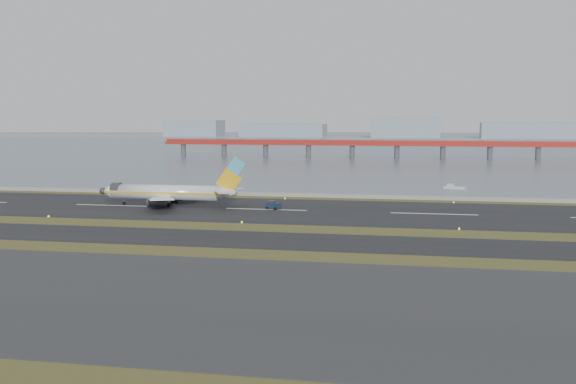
{
  "coord_description": "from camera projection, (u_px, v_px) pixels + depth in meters",
  "views": [
    {
      "loc": [
        39.9,
        -139.12,
        22.75
      ],
      "look_at": [
        7.06,
        22.0,
        5.34
      ],
      "focal_mm": 45.0,
      "sensor_mm": 36.0,
      "label": 1
    }
  ],
  "objects": [
    {
      "name": "ground",
      "position": [
        232.0,
        229.0,
        145.88
      ],
      "size": [
        1000.0,
        1000.0,
        0.0
      ],
      "primitive_type": "plane",
      "color": "#3A4418",
      "rests_on": "ground"
    },
    {
      "name": "apron_strip",
      "position": [
        114.0,
        294.0,
        92.28
      ],
      "size": [
        1000.0,
        50.0,
        0.1
      ],
      "primitive_type": "cube",
      "color": "#2D2D2F",
      "rests_on": "ground"
    },
    {
      "name": "taxiway_strip",
      "position": [
        214.0,
        238.0,
        134.18
      ],
      "size": [
        1000.0,
        18.0,
        0.1
      ],
      "primitive_type": "cube",
      "color": "black",
      "rests_on": "ground"
    },
    {
      "name": "runway_strip",
      "position": [
        266.0,
        210.0,
        175.1
      ],
      "size": [
        1000.0,
        45.0,
        0.1
      ],
      "primitive_type": "cube",
      "color": "black",
      "rests_on": "ground"
    },
    {
      "name": "seawall",
      "position": [
        290.0,
        195.0,
        204.29
      ],
      "size": [
        1000.0,
        2.5,
        1.0
      ],
      "primitive_type": "cube",
      "color": "gray",
      "rests_on": "ground"
    },
    {
      "name": "bay_water",
      "position": [
        386.0,
        143.0,
        594.1
      ],
      "size": [
        1400.0,
        800.0,
        1.3
      ],
      "primitive_type": "cube",
      "color": "#495B69",
      "rests_on": "ground"
    },
    {
      "name": "red_pier",
      "position": [
        397.0,
        145.0,
        384.74
      ],
      "size": [
        260.0,
        5.0,
        10.2
      ],
      "color": "#A4231C",
      "rests_on": "ground"
    },
    {
      "name": "far_shoreline",
      "position": [
        409.0,
        132.0,
        746.66
      ],
      "size": [
        1400.0,
        80.0,
        60.5
      ],
      "color": "#8999A2",
      "rests_on": "ground"
    },
    {
      "name": "airliner",
      "position": [
        170.0,
        193.0,
        181.83
      ],
      "size": [
        38.52,
        32.89,
        12.8
      ],
      "color": "white",
      "rests_on": "ground"
    },
    {
      "name": "pushback_tug",
      "position": [
        273.0,
        205.0,
        175.45
      ],
      "size": [
        3.93,
        3.08,
        2.21
      ],
      "rotation": [
        0.0,
        0.0,
        -0.38
      ],
      "color": "#132236",
      "rests_on": "ground"
    },
    {
      "name": "workboat_near",
      "position": [
        454.0,
        188.0,
        224.38
      ],
      "size": [
        7.07,
        4.43,
        1.64
      ],
      "rotation": [
        0.0,
        0.0,
        -0.37
      ],
      "color": "silver",
      "rests_on": "ground"
    }
  ]
}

